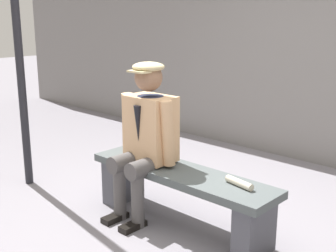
% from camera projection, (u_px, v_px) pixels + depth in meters
% --- Properties ---
extents(ground_plane, '(30.00, 30.00, 0.00)m').
position_uv_depth(ground_plane, '(180.00, 224.00, 3.72)').
color(ground_plane, gray).
extents(bench, '(1.72, 0.43, 0.48)m').
position_uv_depth(bench, '(180.00, 188.00, 3.64)').
color(bench, '#4D5455').
rests_on(bench, ground).
extents(seated_man, '(0.58, 0.59, 1.34)m').
position_uv_depth(seated_man, '(146.00, 133.00, 3.72)').
color(seated_man, tan).
rests_on(seated_man, ground).
extents(rolled_magazine, '(0.25, 0.10, 0.05)m').
position_uv_depth(rolled_magazine, '(239.00, 183.00, 3.26)').
color(rolled_magazine, beige).
rests_on(rolled_magazine, bench).
extents(stadium_wall, '(12.00, 0.24, 2.45)m').
position_uv_depth(stadium_wall, '(317.00, 58.00, 5.10)').
color(stadium_wall, slate).
rests_on(stadium_wall, ground).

